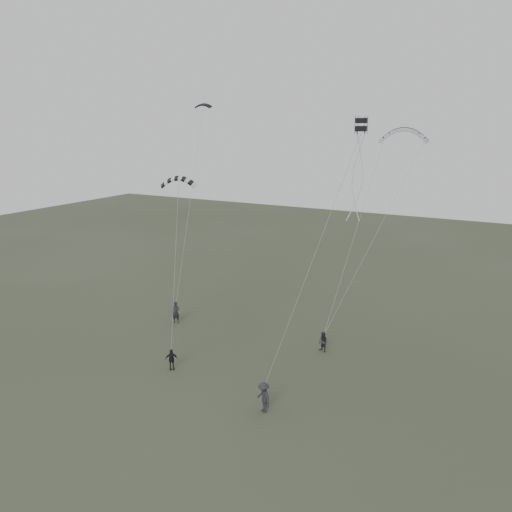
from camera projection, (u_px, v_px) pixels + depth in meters
The scene contains 9 objects.
ground at pixel (209, 372), 34.64m from camera, with size 140.00×140.00×0.00m, color #313A27.
flyer_left at pixel (176, 312), 43.13m from camera, with size 0.69×0.45×1.90m, color black.
flyer_right at pixel (323, 342), 37.61m from camera, with size 0.76×0.59×1.56m, color #242428.
flyer_center at pixel (171, 359), 34.87m from camera, with size 0.89×0.37×1.51m, color black.
flyer_far at pixel (264, 397), 29.64m from camera, with size 1.23×0.71×1.91m, color #242428.
kite_dark_small at pixel (203, 105), 42.99m from camera, with size 1.48×0.45×0.50m, color black, non-canonical shape.
kite_pale_large at pixel (404, 130), 40.18m from camera, with size 3.94×0.89×1.62m, color #ADAFB3, non-canonical shape.
kite_striped at pixel (178, 178), 37.92m from camera, with size 2.69×0.67×1.09m, color black, non-canonical shape.
kite_box at pixel (361, 125), 27.88m from camera, with size 0.65×0.65×0.72m, color black, non-canonical shape.
Camera 1 is at (17.64, -26.26, 16.59)m, focal length 35.00 mm.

